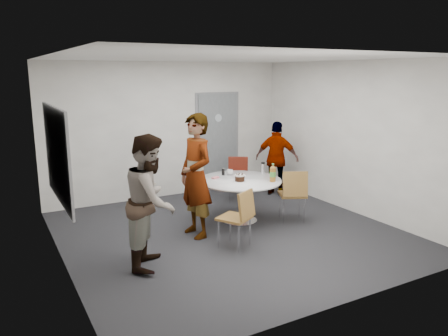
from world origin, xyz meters
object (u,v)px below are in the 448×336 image
chair_near_left (240,213)px  whiteboard (57,155)px  person_right (277,158)px  chair_far (238,174)px  person_left (151,201)px  table (241,185)px  door (217,142)px  chair_near_right (294,191)px  person_main (196,176)px

chair_near_left → whiteboard: bearing=130.8°
chair_near_left → person_right: bearing=14.4°
chair_far → person_left: bearing=68.6°
table → door: bearing=72.4°
table → chair_near_left: (-0.63, -1.00, -0.11)m
chair_far → chair_near_right: bearing=124.0°
chair_near_right → chair_far: bearing=119.5°
person_left → whiteboard: bearing=85.3°
person_main → person_left: bearing=-60.8°
table → chair_near_left: bearing=-122.1°
table → chair_far: 1.29m
table → chair_far: size_ratio=1.64×
whiteboard → table: size_ratio=1.35×
person_main → table: bearing=97.8°
chair_near_right → person_main: size_ratio=0.48×
person_main → person_right: size_ratio=1.25×
whiteboard → person_main: size_ratio=1.00×
chair_near_right → person_left: size_ratio=0.52×
whiteboard → chair_far: bearing=20.7°
door → table: 2.22m
chair_near_right → table: bearing=172.3°
chair_near_right → chair_far: 1.62m
person_left → person_right: size_ratio=1.14×
chair_near_left → person_left: (-1.28, 0.09, 0.34)m
chair_far → person_left: 3.26m
chair_far → person_right: person_right is taller
chair_near_right → person_left: (-2.64, -0.43, 0.32)m
door → chair_near_right: 2.61m
chair_near_right → chair_far: (-0.12, 1.61, -0.03)m
chair_far → person_right: bearing=-153.6°
whiteboard → chair_near_left: bearing=-19.4°
whiteboard → person_left: size_ratio=1.09×
whiteboard → chair_far: size_ratio=2.22×
table → chair_near_right: 0.88m
door → chair_near_right: bearing=-88.3°
chair_near_right → person_main: (-1.68, 0.25, 0.40)m
whiteboard → person_right: size_ratio=1.25×
door → person_left: 3.94m
door → chair_far: bearing=-92.7°
person_main → person_right: person_main is taller
table → person_main: person_main is taller
chair_near_right → person_main: bearing=-163.2°
chair_far → table: bearing=91.1°
person_left → person_right: (3.42, 1.99, -0.11)m
door → person_left: bearing=-130.6°
table → chair_near_right: size_ratio=1.55×
person_main → person_left: 1.18m
person_left → chair_far: bearing=-20.3°
chair_near_right → person_left: bearing=-145.6°
person_main → chair_near_right: bearing=75.8°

